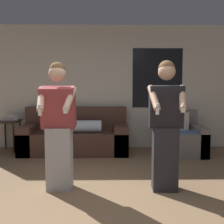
# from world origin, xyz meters

# --- Properties ---
(ground_plane) EXTENTS (14.00, 14.00, 0.00)m
(ground_plane) POSITION_xyz_m (0.00, 0.00, 0.00)
(ground_plane) COLOR #846647
(wall_back) EXTENTS (6.37, 0.07, 2.70)m
(wall_back) POSITION_xyz_m (0.02, 3.20, 1.35)
(wall_back) COLOR beige
(wall_back) RESTS_ON ground_plane
(couch) EXTENTS (2.16, 0.89, 0.93)m
(couch) POSITION_xyz_m (-0.57, 2.73, 0.33)
(couch) COLOR #472D23
(couch) RESTS_ON ground_plane
(armchair) EXTENTS (0.89, 0.95, 0.86)m
(armchair) POSITION_xyz_m (1.57, 2.59, 0.31)
(armchair) COLOR slate
(armchair) RESTS_ON ground_plane
(side_table) EXTENTS (0.41, 0.49, 0.79)m
(side_table) POSITION_xyz_m (-2.00, 2.90, 0.54)
(side_table) COLOR #332319
(side_table) RESTS_ON ground_plane
(person_left) EXTENTS (0.49, 0.50, 1.66)m
(person_left) POSITION_xyz_m (-0.53, 0.71, 0.84)
(person_left) COLOR #B2B2B7
(person_left) RESTS_ON ground_plane
(person_right) EXTENTS (0.49, 0.48, 1.68)m
(person_right) POSITION_xyz_m (0.85, 0.67, 0.85)
(person_right) COLOR #28282D
(person_right) RESTS_ON ground_plane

